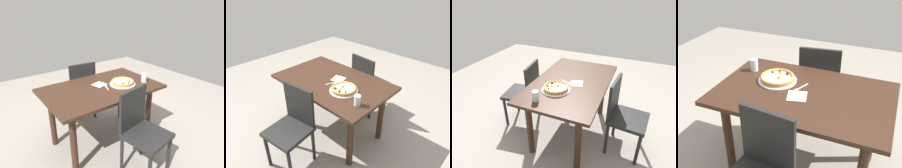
{
  "view_description": "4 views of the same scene",
  "coord_description": "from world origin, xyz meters",
  "views": [
    {
      "loc": [
        -1.19,
        -1.8,
        1.67
      ],
      "look_at": [
        0.13,
        -0.04,
        0.76
      ],
      "focal_mm": 32.26,
      "sensor_mm": 36.0,
      "label": 1
    },
    {
      "loc": [
        1.51,
        -1.49,
        1.9
      ],
      "look_at": [
        0.13,
        -0.04,
        0.76
      ],
      "focal_mm": 33.03,
      "sensor_mm": 36.0,
      "label": 2
    },
    {
      "loc": [
        1.89,
        0.71,
        1.8
      ],
      "look_at": [
        0.13,
        -0.04,
        0.76
      ],
      "focal_mm": 31.01,
      "sensor_mm": 36.0,
      "label": 3
    },
    {
      "loc": [
        -0.59,
        1.67,
        1.8
      ],
      "look_at": [
        0.13,
        -0.04,
        0.76
      ],
      "focal_mm": 43.97,
      "sensor_mm": 36.0,
      "label": 4
    }
  ],
  "objects": [
    {
      "name": "ground_plane",
      "position": [
        0.0,
        0.0,
        0.0
      ],
      "size": [
        6.0,
        6.0,
        0.0
      ],
      "primitive_type": "plane",
      "color": "gray"
    },
    {
      "name": "dining_table",
      "position": [
        0.0,
        0.0,
        0.62
      ],
      "size": [
        1.33,
        0.84,
        0.74
      ],
      "color": "#331E14",
      "rests_on": "ground"
    },
    {
      "name": "drinking_glass",
      "position": [
        0.52,
        -0.18,
        0.79
      ],
      "size": [
        0.07,
        0.07,
        0.11
      ],
      "primitive_type": "cylinder",
      "color": "silver",
      "rests_on": "dining_table"
    },
    {
      "name": "chair_near",
      "position": [
        0.05,
        -0.64,
        0.49
      ],
      "size": [
        0.45,
        0.45,
        0.89
      ],
      "rotation": [
        0.0,
        0.0,
        3.29
      ],
      "color": "black",
      "rests_on": "ground"
    },
    {
      "name": "chair_far",
      "position": [
        0.05,
        0.63,
        0.49
      ],
      "size": [
        0.44,
        0.44,
        0.89
      ],
      "rotation": [
        0.0,
        0.0,
        -0.1
      ],
      "color": "black",
      "rests_on": "ground"
    },
    {
      "name": "pizza",
      "position": [
        0.25,
        -0.08,
        0.77
      ],
      "size": [
        0.27,
        0.27,
        0.05
      ],
      "color": "#B78447",
      "rests_on": "plate"
    },
    {
      "name": "plate",
      "position": [
        0.25,
        -0.08,
        0.74
      ],
      "size": [
        0.31,
        0.31,
        0.01
      ],
      "primitive_type": "cylinder",
      "color": "silver",
      "rests_on": "dining_table"
    },
    {
      "name": "napkin",
      "position": [
        0.02,
        0.07,
        0.74
      ],
      "size": [
        0.17,
        0.17,
        0.0
      ],
      "primitive_type": "cube",
      "rotation": [
        0.0,
        0.0,
        0.25
      ],
      "color": "white",
      "rests_on": "dining_table"
    },
    {
      "name": "fork",
      "position": [
        0.05,
        -0.04,
        0.74
      ],
      "size": [
        0.08,
        0.16,
        0.0
      ],
      "rotation": [
        0.0,
        0.0,
        1.19
      ],
      "color": "silver",
      "rests_on": "dining_table"
    }
  ]
}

